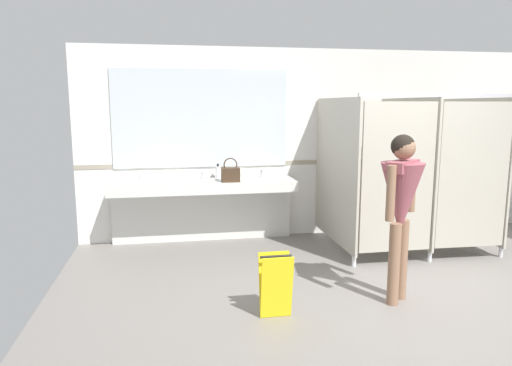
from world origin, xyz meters
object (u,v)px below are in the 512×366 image
handbag (231,174)px  soap_dispenser (218,172)px  person_standing (401,199)px  wet_floor_sign (276,285)px  paper_cup (227,177)px

handbag → soap_dispenser: 0.33m
person_standing → wet_floor_sign: (-1.21, -0.12, -0.71)m
handbag → paper_cup: bearing=135.5°
handbag → soap_dispenser: bearing=113.9°
person_standing → wet_floor_sign: person_standing is taller
person_standing → wet_floor_sign: size_ratio=2.79×
person_standing → handbag: (-1.33, 2.04, -0.03)m
wet_floor_sign → handbag: bearing=93.2°
person_standing → paper_cup: size_ratio=15.87×
handbag → wet_floor_sign: handbag is taller
paper_cup → person_standing: bearing=-56.5°
handbag → soap_dispenser: handbag is taller
person_standing → soap_dispenser: bearing=122.1°
paper_cup → soap_dispenser: bearing=109.0°
person_standing → paper_cup: person_standing is taller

